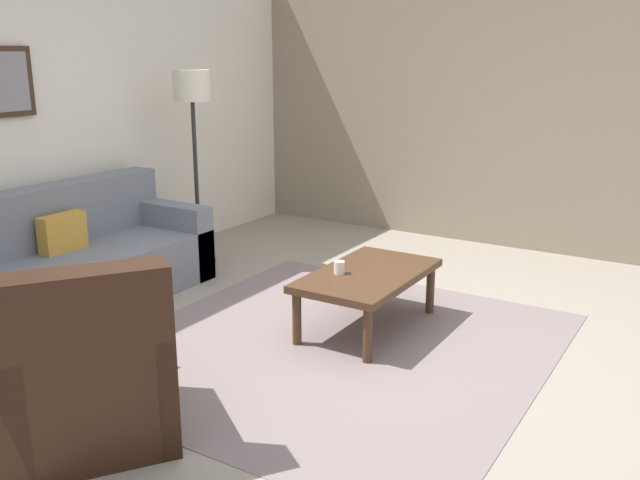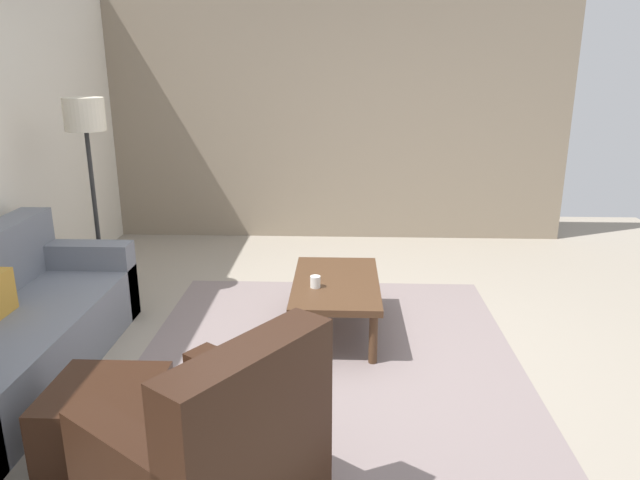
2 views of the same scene
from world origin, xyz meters
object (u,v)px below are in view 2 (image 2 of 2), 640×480
ottoman (106,421)px  coffee_table (336,287)px  armchair_leather (216,469)px  cup (315,282)px  lamp_standing (87,136)px

ottoman → coffee_table: (1.53, -1.16, 0.16)m
armchair_leather → cup: size_ratio=13.11×
ottoman → cup: (1.39, -1.01, 0.25)m
armchair_leather → ottoman: bearing=54.5°
coffee_table → ottoman: bearing=142.8°
armchair_leather → ottoman: (0.48, 0.67, -0.11)m
lamp_standing → cup: bearing=-110.5°
armchair_leather → lamp_standing: size_ratio=0.65×
ottoman → cup: 1.74m
armchair_leather → ottoman: size_ratio=1.99×
lamp_standing → coffee_table: bearing=-105.5°
ottoman → lamp_standing: bearing=22.2°
cup → armchair_leather: bearing=169.7°
coffee_table → lamp_standing: 2.34m
ottoman → lamp_standing: size_ratio=0.33×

